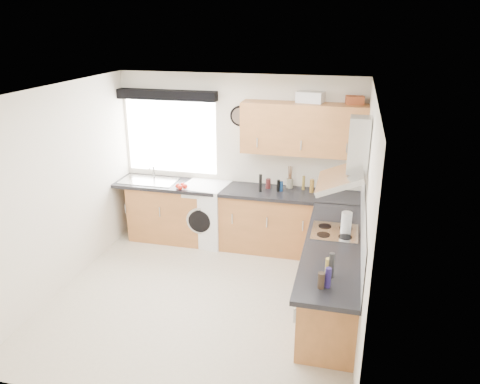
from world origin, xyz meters
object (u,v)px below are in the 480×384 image
(upper_cabinets, at_px, (303,129))
(washing_machine, at_px, (206,213))
(oven, at_px, (332,270))
(extractor_hood, at_px, (350,161))

(upper_cabinets, relative_size, washing_machine, 1.86)
(oven, xyz_separation_m, washing_machine, (-1.94, 1.22, 0.03))
(extractor_hood, bearing_deg, oven, 180.00)
(oven, xyz_separation_m, extractor_hood, (0.10, -0.00, 1.34))
(washing_machine, bearing_deg, extractor_hood, -24.21)
(extractor_hood, relative_size, washing_machine, 0.85)
(oven, height_order, washing_machine, washing_machine)
(oven, distance_m, washing_machine, 2.29)
(oven, distance_m, extractor_hood, 1.35)
(extractor_hood, bearing_deg, washing_machine, 149.12)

